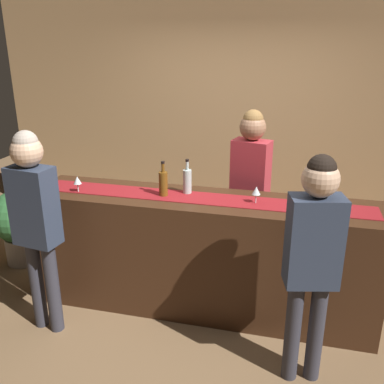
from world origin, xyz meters
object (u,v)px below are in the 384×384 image
(bartender, at_px, (250,179))
(customer_browsing, at_px, (35,213))
(wine_glass_near_customer, at_px, (77,181))
(potted_plant_tall, at_px, (19,222))
(wine_glass_mid_counter, at_px, (256,191))
(customer_sipping, at_px, (313,250))
(wine_bottle_amber, at_px, (163,183))
(wine_bottle_clear, at_px, (187,181))

(bartender, xyz_separation_m, customer_browsing, (-1.51, -1.18, -0.02))
(wine_glass_near_customer, bearing_deg, customer_browsing, -102.28)
(potted_plant_tall, bearing_deg, wine_glass_mid_counter, -7.70)
(bartender, distance_m, customer_sipping, 1.37)
(bartender, distance_m, customer_browsing, 1.92)
(wine_glass_mid_counter, relative_size, customer_browsing, 0.09)
(wine_glass_near_customer, relative_size, customer_browsing, 0.09)
(customer_sipping, bearing_deg, wine_bottle_amber, 138.24)
(wine_bottle_clear, height_order, customer_browsing, customer_browsing)
(wine_bottle_clear, height_order, potted_plant_tall, wine_bottle_clear)
(bartender, height_order, potted_plant_tall, bartender)
(bartender, bearing_deg, customer_sipping, 127.93)
(wine_bottle_amber, height_order, bartender, bartender)
(wine_glass_mid_counter, height_order, customer_browsing, customer_browsing)
(customer_browsing, bearing_deg, potted_plant_tall, 141.55)
(wine_glass_near_customer, xyz_separation_m, customer_sipping, (1.95, -0.56, -0.13))
(bartender, distance_m, potted_plant_tall, 2.47)
(customer_browsing, distance_m, potted_plant_tall, 1.40)
(bartender, bearing_deg, wine_bottle_amber, 56.21)
(wine_bottle_clear, height_order, wine_glass_near_customer, wine_bottle_clear)
(wine_bottle_amber, relative_size, bartender, 0.18)
(customer_sipping, xyz_separation_m, potted_plant_tall, (-2.94, 1.00, -0.55))
(wine_glass_near_customer, distance_m, customer_sipping, 2.04)
(wine_glass_near_customer, bearing_deg, customer_sipping, -16.01)
(wine_bottle_clear, distance_m, wine_bottle_amber, 0.21)
(customer_sipping, bearing_deg, wine_glass_mid_counter, 110.11)
(wine_bottle_amber, height_order, potted_plant_tall, wine_bottle_amber)
(wine_glass_mid_counter, xyz_separation_m, potted_plant_tall, (-2.50, 0.34, -0.68))
(customer_browsing, bearing_deg, wine_bottle_clear, 42.25)
(wine_bottle_amber, bearing_deg, customer_browsing, -145.36)
(bartender, xyz_separation_m, customer_sipping, (0.55, -1.25, -0.04))
(wine_glass_near_customer, bearing_deg, wine_glass_mid_counter, 3.93)
(wine_bottle_amber, bearing_deg, bartender, 42.05)
(wine_glass_mid_counter, height_order, bartender, bartender)
(customer_sipping, relative_size, customer_browsing, 0.98)
(wine_glass_mid_counter, relative_size, customer_sipping, 0.09)
(wine_glass_near_customer, distance_m, wine_glass_mid_counter, 1.52)
(wine_glass_near_customer, bearing_deg, bartender, 26.26)
(wine_glass_mid_counter, distance_m, customer_browsing, 1.73)
(wine_glass_near_customer, xyz_separation_m, wine_glass_mid_counter, (1.51, 0.10, 0.00))
(wine_bottle_clear, height_order, wine_glass_mid_counter, wine_bottle_clear)
(customer_sipping, bearing_deg, customer_browsing, 164.68)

